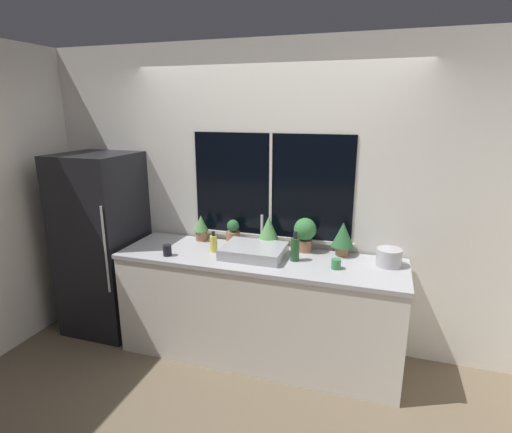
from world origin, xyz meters
TOP-DOWN VIEW (x-y plane):
  - ground_plane at (0.00, 0.00)m, footprint 14.00×14.00m
  - wall_back at (0.00, 0.72)m, footprint 8.00×0.09m
  - wall_left at (-2.21, 1.50)m, footprint 0.06×7.00m
  - counter at (0.00, 0.33)m, footprint 2.41×0.68m
  - refrigerator at (-1.59, 0.37)m, footprint 0.67×0.70m
  - sink at (-0.04, 0.34)m, footprint 0.51×0.45m
  - potted_plant_far_left at (-0.64, 0.58)m, footprint 0.14×0.14m
  - potted_plant_left at (-0.32, 0.58)m, footprint 0.13×0.13m
  - potted_plant_center at (0.01, 0.58)m, footprint 0.18×0.18m
  - potted_plant_right at (0.34, 0.58)m, footprint 0.19×0.19m
  - potted_plant_far_right at (0.66, 0.58)m, footprint 0.19×0.19m
  - soap_bottle at (-0.41, 0.33)m, footprint 0.06×0.06m
  - bottle_tall at (0.31, 0.34)m, footprint 0.07×0.07m
  - mug_green at (0.65, 0.27)m, footprint 0.07×0.07m
  - mug_black at (-0.74, 0.12)m, footprint 0.07×0.07m
  - kettle at (1.04, 0.46)m, footprint 0.20×0.20m

SIDE VIEW (x-z plane):
  - ground_plane at x=0.00m, z-range 0.00..0.00m
  - counter at x=0.00m, z-range 0.00..0.93m
  - refrigerator at x=-1.59m, z-range 0.00..1.74m
  - mug_green at x=0.65m, z-range 0.93..1.01m
  - sink at x=-0.04m, z-range 0.83..1.13m
  - mug_black at x=-0.74m, z-range 0.93..1.03m
  - kettle at x=1.04m, z-range 0.93..1.08m
  - soap_bottle at x=-0.41m, z-range 0.92..1.10m
  - bottle_tall at x=0.31m, z-range 0.91..1.16m
  - potted_plant_left at x=-0.32m, z-range 0.92..1.15m
  - potted_plant_far_left at x=-0.64m, z-range 0.94..1.19m
  - potted_plant_center at x=0.01m, z-range 0.95..1.23m
  - potted_plant_far_right at x=0.66m, z-range 0.95..1.24m
  - potted_plant_right at x=0.34m, z-range 0.95..1.25m
  - wall_left at x=-2.21m, z-range 0.00..2.70m
  - wall_back at x=0.00m, z-range 0.00..2.70m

